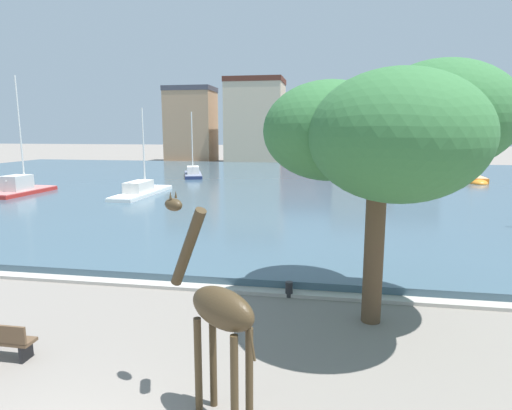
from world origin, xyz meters
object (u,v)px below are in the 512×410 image
object	(u,v)px
sailboat_navy	(193,175)
shade_tree	(384,130)
sailboat_red	(25,190)
sailboat_orange	(473,180)
giraffe_statue	(218,311)
sailboat_white	(145,192)
mooring_bollard	(289,289)

from	to	relation	value
sailboat_navy	shade_tree	distance (m)	37.23
sailboat_red	sailboat_orange	world-z (taller)	sailboat_red
sailboat_orange	giraffe_statue	bearing A→B (deg)	-112.75
sailboat_navy	shade_tree	world-z (taller)	sailboat_navy
sailboat_orange	sailboat_white	distance (m)	31.20
shade_tree	giraffe_statue	bearing A→B (deg)	-124.95
sailboat_orange	mooring_bollard	bearing A→B (deg)	-115.53
giraffe_statue	sailboat_white	world-z (taller)	sailboat_white
sailboat_navy	sailboat_red	distance (m)	17.35
sailboat_orange	sailboat_red	bearing A→B (deg)	-158.84
sailboat_navy	sailboat_white	distance (m)	13.37
giraffe_statue	shade_tree	world-z (taller)	shade_tree
sailboat_red	sailboat_white	size ratio (longest dim) A/B	1.06
giraffe_statue	sailboat_white	xyz separation A→B (m)	(-12.39, 24.54, -1.64)
giraffe_statue	sailboat_navy	xyz separation A→B (m)	(-12.81, 37.91, -1.61)
sailboat_white	shade_tree	bearing A→B (deg)	-51.77
giraffe_statue	shade_tree	distance (m)	6.53
sailboat_white	mooring_bollard	world-z (taller)	sailboat_white
giraffe_statue	sailboat_red	world-z (taller)	sailboat_red
shade_tree	mooring_bollard	distance (m)	5.86
sailboat_red	shade_tree	world-z (taller)	sailboat_red
giraffe_statue	sailboat_navy	world-z (taller)	sailboat_navy
sailboat_white	mooring_bollard	distance (m)	22.61
giraffe_statue	shade_tree	bearing A→B (deg)	55.05
giraffe_statue	sailboat_red	size ratio (longest dim) A/B	0.44
sailboat_navy	sailboat_orange	world-z (taller)	sailboat_orange
sailboat_navy	giraffe_statue	bearing A→B (deg)	-71.33
sailboat_orange	sailboat_white	size ratio (longest dim) A/B	0.95
shade_tree	mooring_bollard	bearing A→B (deg)	150.03
sailboat_white	mooring_bollard	xyz separation A→B (m)	(13.12, -18.41, -0.24)
sailboat_red	shade_tree	xyz separation A→B (m)	(25.21, -18.50, 4.71)
sailboat_red	sailboat_navy	bearing A→B (deg)	58.18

